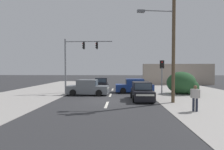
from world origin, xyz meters
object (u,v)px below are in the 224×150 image
hatchback_crossing_left (142,92)px  pedestrian_at_kerb (195,97)px  hatchback_oncoming_near (102,84)px  sedan_oncoming_mid (88,88)px  utility_pole_foreground_right (172,35)px  traffic_signal_mast (77,56)px  pedestal_signal_right_kerb (162,71)px  sedan_receding_far (134,86)px

hatchback_crossing_left → pedestrian_at_kerb: size_ratio=2.24×
hatchback_oncoming_near → pedestrian_at_kerb: size_ratio=2.27×
sedan_oncoming_mid → utility_pole_foreground_right: bearing=-28.7°
utility_pole_foreground_right → traffic_signal_mast: 10.37m
hatchback_oncoming_near → pedestrian_at_kerb: pedestrian_at_kerb is taller
utility_pole_foreground_right → traffic_signal_mast: utility_pole_foreground_right is taller
utility_pole_foreground_right → sedan_oncoming_mid: 9.54m
pedestal_signal_right_kerb → hatchback_oncoming_near: (-6.85, 5.06, -1.71)m
pedestal_signal_right_kerb → pedestrian_at_kerb: bearing=-88.0°
hatchback_crossing_left → pedestrian_at_kerb: (2.75, -4.11, 0.22)m
traffic_signal_mast → sedan_receding_far: bearing=5.5°
traffic_signal_mast → sedan_receding_far: (6.38, 0.61, -3.44)m
utility_pole_foreground_right → traffic_signal_mast: (-8.79, 5.38, -1.13)m
hatchback_crossing_left → hatchback_oncoming_near: bearing=117.4°
utility_pole_foreground_right → sedan_receding_far: (-2.41, 5.99, -4.58)m
sedan_receding_far → pedestrian_at_kerb: bearing=-71.3°
sedan_oncoming_mid → hatchback_crossing_left: bearing=-28.4°
traffic_signal_mast → hatchback_crossing_left: size_ratio=1.64×
utility_pole_foreground_right → sedan_receding_far: bearing=111.9°
utility_pole_foreground_right → pedestal_signal_right_kerb: size_ratio=2.76×
traffic_signal_mast → hatchback_oncoming_near: bearing=61.7°
sedan_oncoming_mid → hatchback_crossing_left: 5.90m
utility_pole_foreground_right → hatchback_oncoming_near: (-6.51, 9.62, -4.58)m
pedestrian_at_kerb → hatchback_oncoming_near: bearing=119.6°
sedan_receding_far → hatchback_oncoming_near: sedan_receding_far is taller
utility_pole_foreground_right → pedestrian_at_kerb: utility_pole_foreground_right is taller
pedestal_signal_right_kerb → traffic_signal_mast: bearing=174.9°
utility_pole_foreground_right → hatchback_crossing_left: utility_pole_foreground_right is taller
hatchback_oncoming_near → pedestrian_at_kerb: bearing=-60.4°
utility_pole_foreground_right → sedan_receding_far: size_ratio=2.28×
traffic_signal_mast → pedestrian_at_kerb: traffic_signal_mast is taller
hatchback_oncoming_near → hatchback_crossing_left: size_ratio=1.01×
hatchback_oncoming_near → pedestrian_at_kerb: 14.40m
utility_pole_foreground_right → sedan_oncoming_mid: utility_pole_foreground_right is taller
pedestrian_at_kerb → sedan_oncoming_mid: bearing=138.9°
utility_pole_foreground_right → hatchback_oncoming_near: 12.49m
sedan_receding_far → hatchback_oncoming_near: size_ratio=1.17×
traffic_signal_mast → hatchback_crossing_left: traffic_signal_mast is taller
pedestal_signal_right_kerb → hatchback_oncoming_near: bearing=143.5°
traffic_signal_mast → hatchback_oncoming_near: 5.92m
sedan_oncoming_mid → hatchback_oncoming_near: 5.66m
traffic_signal_mast → hatchback_crossing_left: (6.64, -4.17, -3.44)m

